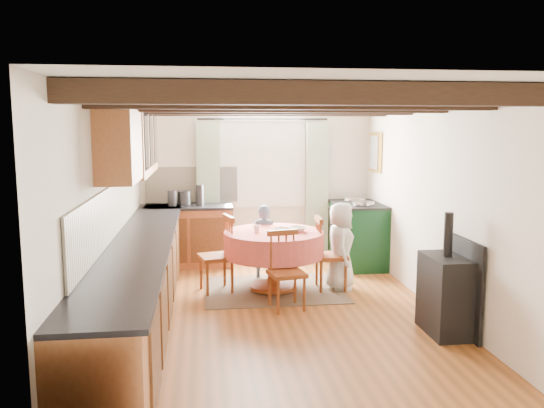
{
  "coord_description": "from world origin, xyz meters",
  "views": [
    {
      "loc": [
        -0.83,
        -5.75,
        2.08
      ],
      "look_at": [
        0.0,
        0.8,
        1.15
      ],
      "focal_mm": 36.14,
      "sensor_mm": 36.0,
      "label": 1
    }
  ],
  "objects": [
    {
      "name": "floor",
      "position": [
        0.0,
        0.0,
        0.0
      ],
      "size": [
        3.6,
        5.5,
        0.0
      ],
      "primitive_type": "cube",
      "color": "#995323",
      "rests_on": "ground"
    },
    {
      "name": "ceiling",
      "position": [
        0.0,
        0.0,
        2.4
      ],
      "size": [
        3.6,
        5.5,
        0.0
      ],
      "primitive_type": "cube",
      "color": "white",
      "rests_on": "ground"
    },
    {
      "name": "wall_back",
      "position": [
        0.0,
        2.75,
        1.2
      ],
      "size": [
        3.6,
        0.0,
        2.4
      ],
      "primitive_type": "cube",
      "color": "silver",
      "rests_on": "ground"
    },
    {
      "name": "wall_front",
      "position": [
        0.0,
        -2.75,
        1.2
      ],
      "size": [
        3.6,
        0.0,
        2.4
      ],
      "primitive_type": "cube",
      "color": "silver",
      "rests_on": "ground"
    },
    {
      "name": "wall_left",
      "position": [
        -1.8,
        0.0,
        1.2
      ],
      "size": [
        0.0,
        5.5,
        2.4
      ],
      "primitive_type": "cube",
      "color": "silver",
      "rests_on": "ground"
    },
    {
      "name": "wall_right",
      "position": [
        1.8,
        0.0,
        1.2
      ],
      "size": [
        0.0,
        5.5,
        2.4
      ],
      "primitive_type": "cube",
      "color": "silver",
      "rests_on": "ground"
    },
    {
      "name": "beam_a",
      "position": [
        0.0,
        -2.0,
        2.31
      ],
      "size": [
        3.6,
        0.16,
        0.16
      ],
      "primitive_type": "cube",
      "color": "black",
      "rests_on": "ceiling"
    },
    {
      "name": "beam_b",
      "position": [
        0.0,
        -1.0,
        2.31
      ],
      "size": [
        3.6,
        0.16,
        0.16
      ],
      "primitive_type": "cube",
      "color": "black",
      "rests_on": "ceiling"
    },
    {
      "name": "beam_c",
      "position": [
        0.0,
        0.0,
        2.31
      ],
      "size": [
        3.6,
        0.16,
        0.16
      ],
      "primitive_type": "cube",
      "color": "black",
      "rests_on": "ceiling"
    },
    {
      "name": "beam_d",
      "position": [
        0.0,
        1.0,
        2.31
      ],
      "size": [
        3.6,
        0.16,
        0.16
      ],
      "primitive_type": "cube",
      "color": "black",
      "rests_on": "ceiling"
    },
    {
      "name": "beam_e",
      "position": [
        0.0,
        2.0,
        2.31
      ],
      "size": [
        3.6,
        0.16,
        0.16
      ],
      "primitive_type": "cube",
      "color": "black",
      "rests_on": "ceiling"
    },
    {
      "name": "splash_left",
      "position": [
        -1.78,
        0.3,
        1.2
      ],
      "size": [
        0.02,
        4.5,
        0.55
      ],
      "primitive_type": "cube",
      "color": "beige",
      "rests_on": "wall_left"
    },
    {
      "name": "splash_back",
      "position": [
        -1.0,
        2.73,
        1.2
      ],
      "size": [
        1.4,
        0.02,
        0.55
      ],
      "primitive_type": "cube",
      "color": "beige",
      "rests_on": "wall_back"
    },
    {
      "name": "base_cabinet_left",
      "position": [
        -1.5,
        0.0,
        0.44
      ],
      "size": [
        0.6,
        5.3,
        0.88
      ],
      "primitive_type": "cube",
      "color": "#9E5D36",
      "rests_on": "floor"
    },
    {
      "name": "base_cabinet_back",
      "position": [
        -1.05,
        2.45,
        0.44
      ],
      "size": [
        1.3,
        0.6,
        0.88
      ],
      "primitive_type": "cube",
      "color": "#9E5D36",
      "rests_on": "floor"
    },
    {
      "name": "worktop_left",
      "position": [
        -1.48,
        0.0,
        0.9
      ],
      "size": [
        0.64,
        5.3,
        0.04
      ],
      "primitive_type": "cube",
      "color": "black",
      "rests_on": "base_cabinet_left"
    },
    {
      "name": "worktop_back",
      "position": [
        -1.05,
        2.43,
        0.9
      ],
      "size": [
        1.3,
        0.64,
        0.04
      ],
      "primitive_type": "cube",
      "color": "black",
      "rests_on": "base_cabinet_back"
    },
    {
      "name": "wall_cabinet_glass",
      "position": [
        -1.63,
        1.2,
        1.95
      ],
      "size": [
        0.34,
        1.8,
        0.9
      ],
      "primitive_type": "cube",
      "color": "#9E5D36",
      "rests_on": "wall_left"
    },
    {
      "name": "wall_cabinet_solid",
      "position": [
        -1.63,
        -0.3,
        1.9
      ],
      "size": [
        0.34,
        0.9,
        0.7
      ],
      "primitive_type": "cube",
      "color": "#9E5D36",
      "rests_on": "wall_left"
    },
    {
      "name": "window_frame",
      "position": [
        0.1,
        2.73,
        1.6
      ],
      "size": [
        1.34,
        0.03,
        1.54
      ],
      "primitive_type": "cube",
      "color": "white",
      "rests_on": "wall_back"
    },
    {
      "name": "window_pane",
      "position": [
        0.1,
        2.74,
        1.6
      ],
      "size": [
        1.2,
        0.01,
        1.4
      ],
      "primitive_type": "cube",
      "color": "white",
      "rests_on": "wall_back"
    },
    {
      "name": "curtain_left",
      "position": [
        -0.75,
        2.65,
        1.1
      ],
      "size": [
        0.35,
        0.1,
        2.1
      ],
      "primitive_type": "cube",
      "color": "#91AA8A",
      "rests_on": "wall_back"
    },
    {
      "name": "curtain_right",
      "position": [
        0.95,
        2.65,
        1.1
      ],
      "size": [
        0.35,
        0.1,
        2.1
      ],
      "primitive_type": "cube",
      "color": "#91AA8A",
      "rests_on": "wall_back"
    },
    {
      "name": "curtain_rod",
      "position": [
        0.1,
        2.65,
        2.2
      ],
      "size": [
        2.0,
        0.03,
        0.03
      ],
      "primitive_type": "cylinder",
      "rotation": [
        0.0,
        1.57,
        0.0
      ],
      "color": "black",
      "rests_on": "wall_back"
    },
    {
      "name": "wall_picture",
      "position": [
        1.77,
        2.3,
        1.7
      ],
      "size": [
        0.04,
        0.5,
        0.6
      ],
      "primitive_type": "cube",
      "color": "gold",
      "rests_on": "wall_right"
    },
    {
      "name": "wall_plate",
      "position": [
        1.05,
        2.72,
        1.7
      ],
      "size": [
        0.3,
        0.02,
        0.3
      ],
      "primitive_type": "cylinder",
      "rotation": [
        1.57,
        0.0,
        0.0
      ],
      "color": "silver",
      "rests_on": "wall_back"
    },
    {
      "name": "rug",
      "position": [
        0.05,
        1.01,
        0.01
      ],
      "size": [
        1.76,
        1.37,
        0.01
      ],
      "primitive_type": "cube",
      "color": "brown",
      "rests_on": "floor"
    },
    {
      "name": "dining_table",
      "position": [
        0.05,
        1.01,
        0.38
      ],
      "size": [
        1.27,
        1.27,
        0.77
      ],
      "primitive_type": null,
      "color": "#CC5A55",
      "rests_on": "floor"
    },
    {
      "name": "chair_near",
      "position": [
        0.1,
        0.26,
        0.45
      ],
      "size": [
        0.46,
        0.47,
        0.91
      ],
      "primitive_type": null,
      "rotation": [
        0.0,
        0.0,
        0.2
      ],
      "color": "brown",
      "rests_on": "floor"
    },
    {
      "name": "chair_left",
      "position": [
        -0.68,
        1.05,
        0.49
      ],
      "size": [
        0.53,
        0.51,
        0.98
      ],
      "primitive_type": null,
      "rotation": [
        0.0,
        0.0,
        -1.33
      ],
      "color": "brown",
      "rests_on": "floor"
    },
    {
      "name": "chair_right",
      "position": [
        0.78,
        0.95,
        0.48
      ],
      "size": [
        0.44,
        0.43,
        0.95
      ],
      "primitive_type": null,
      "rotation": [
        0.0,
        0.0,
        1.53
      ],
      "color": "brown",
      "rests_on": "floor"
    },
    {
      "name": "aga_range",
      "position": [
        1.47,
        2.11,
        0.49
      ],
      "size": [
        0.68,
        1.06,
        0.97
      ],
      "primitive_type": null,
      "color": "black",
      "rests_on": "floor"
    },
    {
      "name": "cast_iron_stove",
      "position": [
        1.58,
        -0.67,
        0.62
      ],
      "size": [
        0.37,
        0.62,
        1.24
      ],
      "primitive_type": null,
      "color": "black",
      "rests_on": "floor"
    },
    {
      "name": "child_far",
      "position": [
        -0.01,
        1.6,
        0.51
      ],
      "size": [
        0.43,
        0.34,
        1.03
      ],
      "primitive_type": "imported",
      "rotation": [
        0.0,
        0.0,
        2.85
      ],
      "color": "#41576E",
      "rests_on": "floor"
    },
    {
      "name": "child_right",
      "position": [
        0.91,
        0.95,
        0.57
      ],
      "size": [
        0.45,
        0.61,
        1.13
      ],
      "primitive_type": "imported",
      "rotation": [
        0.0,
        0.0,
        1.39
      ],
      "color": "beige",
      "rests_on": "floor"
    },
    {
      "name": "bowl_a",
      "position": [
        0.35,
        0.99,
        0.79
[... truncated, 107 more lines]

